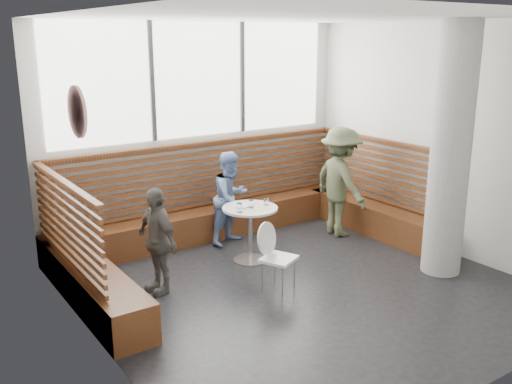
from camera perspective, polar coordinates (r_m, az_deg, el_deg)
room at (r=6.61m, az=4.90°, el=3.15°), size 5.00×5.00×3.20m
booth at (r=8.32m, az=-3.02°, el=-2.78°), size 5.00×2.50×1.44m
concrete_column at (r=7.53m, az=18.88°, el=3.86°), size 0.50×0.50×3.20m
wall_art at (r=5.67m, az=-17.46°, el=7.66°), size 0.03×0.50×0.50m
cafe_table at (r=7.72m, az=-0.60°, el=-3.09°), size 0.75×0.75×0.77m
cafe_chair at (r=6.89m, az=1.96°, el=-5.93°), size 0.40×0.39×0.84m
adult_man at (r=8.79m, az=8.44°, el=1.02°), size 0.74×1.15×1.69m
child_back at (r=8.39m, az=-2.50°, el=-0.59°), size 0.81×0.72×1.38m
child_left at (r=6.88m, az=-9.88°, el=-4.80°), size 0.40×0.79×1.29m
plate_near at (r=7.68m, az=-1.46°, el=-1.41°), size 0.22×0.22×0.02m
plate_far at (r=7.78m, az=-0.88°, el=-1.20°), size 0.21×0.21×0.01m
glass_left at (r=7.44m, az=-1.66°, el=-1.57°), size 0.07×0.07×0.12m
glass_mid at (r=7.62m, az=-0.50°, el=-1.21°), size 0.06×0.06×0.10m
glass_right at (r=7.75m, az=1.01°, el=-0.93°), size 0.06×0.06×0.10m
menu_card at (r=7.57m, az=0.58°, el=-1.70°), size 0.23×0.19×0.00m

